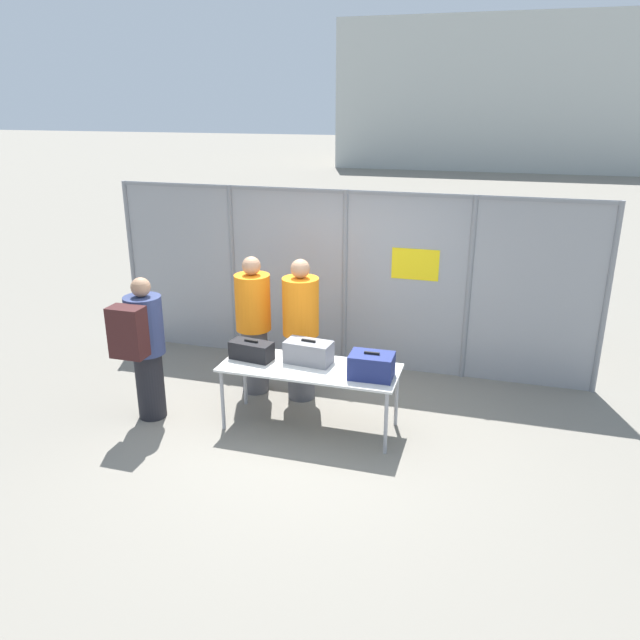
# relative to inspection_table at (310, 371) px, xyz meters

# --- Properties ---
(ground_plane) EXTENTS (120.00, 120.00, 0.00)m
(ground_plane) POSITION_rel_inspection_table_xyz_m (-0.09, -0.12, -0.67)
(ground_plane) COLOR slate
(fence_section) EXTENTS (6.48, 0.07, 2.37)m
(fence_section) POSITION_rel_inspection_table_xyz_m (-0.08, 1.85, 0.56)
(fence_section) COLOR gray
(fence_section) RESTS_ON ground_plane
(inspection_table) EXTENTS (1.92, 0.74, 0.73)m
(inspection_table) POSITION_rel_inspection_table_xyz_m (0.00, 0.00, 0.00)
(inspection_table) COLOR silver
(inspection_table) RESTS_ON ground_plane
(suitcase_black) EXTENTS (0.49, 0.28, 0.22)m
(suitcase_black) POSITION_rel_inspection_table_xyz_m (-0.68, 0.03, 0.15)
(suitcase_black) COLOR black
(suitcase_black) RESTS_ON inspection_table
(suitcase_grey) EXTENTS (0.53, 0.31, 0.27)m
(suitcase_grey) POSITION_rel_inspection_table_xyz_m (-0.05, 0.11, 0.17)
(suitcase_grey) COLOR slate
(suitcase_grey) RESTS_ON inspection_table
(suitcase_navy) EXTENTS (0.45, 0.32, 0.28)m
(suitcase_navy) POSITION_rel_inspection_table_xyz_m (0.69, -0.07, 0.18)
(suitcase_navy) COLOR navy
(suitcase_navy) RESTS_ON inspection_table
(traveler_hooded) EXTENTS (0.41, 0.63, 1.65)m
(traveler_hooded) POSITION_rel_inspection_table_xyz_m (-1.81, -0.33, 0.23)
(traveler_hooded) COLOR black
(traveler_hooded) RESTS_ON ground_plane
(security_worker_near) EXTENTS (0.43, 0.43, 1.73)m
(security_worker_near) POSITION_rel_inspection_table_xyz_m (-0.32, 0.68, 0.22)
(security_worker_near) COLOR #4C4C51
(security_worker_near) RESTS_ON ground_plane
(security_worker_far) EXTENTS (0.42, 0.42, 1.71)m
(security_worker_far) POSITION_rel_inspection_table_xyz_m (-0.93, 0.69, 0.21)
(security_worker_far) COLOR #4C4C51
(security_worker_far) RESTS_ON ground_plane
(utility_trailer) EXTENTS (3.39, 2.10, 0.68)m
(utility_trailer) POSITION_rel_inspection_table_xyz_m (1.59, 3.33, -0.27)
(utility_trailer) COLOR silver
(utility_trailer) RESTS_ON ground_plane
(distant_hangar) EXTENTS (16.19, 10.38, 7.37)m
(distant_hangar) POSITION_rel_inspection_table_xyz_m (0.96, 32.56, 3.01)
(distant_hangar) COLOR #B2B7B2
(distant_hangar) RESTS_ON ground_plane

